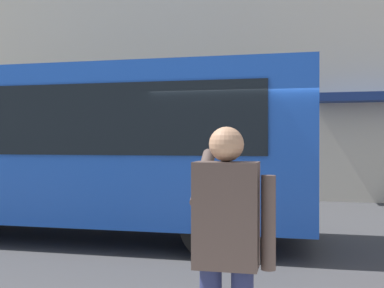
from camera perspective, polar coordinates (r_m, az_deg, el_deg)
ground_plane at (r=8.10m, az=6.21°, el=-12.23°), size 60.00×60.00×0.00m
building_facade_far at (r=15.27m, az=9.38°, el=16.38°), size 28.00×1.55×12.00m
red_bus at (r=9.01m, az=-15.24°, el=-0.18°), size 9.05×2.54×3.08m
pedestrian_photographer at (r=3.01m, az=4.29°, el=-11.51°), size 0.53×0.52×1.70m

